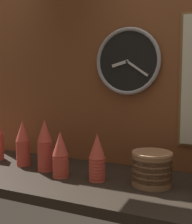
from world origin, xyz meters
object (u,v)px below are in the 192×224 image
object	(u,v)px
cup_stack_center_left	(45,145)
cup_stack_center	(60,154)
wall_clock	(128,61)
cup_stack_left	(23,143)
cup_stack_center_right	(97,157)
bowl_stack_right	(152,167)

from	to	relation	value
cup_stack_center_left	cup_stack_center	distance (m)	0.13
cup_stack_center_left	wall_clock	bearing A→B (deg)	34.50
cup_stack_left	cup_stack_center_right	bearing A→B (deg)	-7.20
cup_stack_center_right	bowl_stack_right	xyz separation A→B (m)	(0.23, 0.04, -0.03)
cup_stack_center_right	wall_clock	size ratio (longest dim) A/B	0.62
bowl_stack_right	cup_stack_center_right	bearing A→B (deg)	-169.95
bowl_stack_right	wall_clock	distance (m)	0.54
cup_stack_center	wall_clock	distance (m)	0.56
cup_stack_center_left	wall_clock	distance (m)	0.58
cup_stack_left	bowl_stack_right	bearing A→B (deg)	-1.29
cup_stack_left	cup_stack_center	size ratio (longest dim) A/B	1.14
bowl_stack_right	wall_clock	bearing A→B (deg)	129.07
cup_stack_left	wall_clock	world-z (taller)	wall_clock
cup_stack_left	cup_stack_center	bearing A→B (deg)	-16.31
cup_stack_left	wall_clock	bearing A→B (deg)	22.84
bowl_stack_right	cup_stack_center	bearing A→B (deg)	-170.84
cup_stack_left	wall_clock	size ratio (longest dim) A/B	0.70
cup_stack_center_left	cup_stack_left	world-z (taller)	cup_stack_center_left
cup_stack_left	cup_stack_center	distance (m)	0.28
cup_stack_center_left	cup_stack_center_right	xyz separation A→B (m)	(0.29, -0.03, -0.02)
wall_clock	cup_stack_left	bearing A→B (deg)	-157.16
cup_stack_center	wall_clock	xyz separation A→B (m)	(0.22, 0.29, 0.43)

